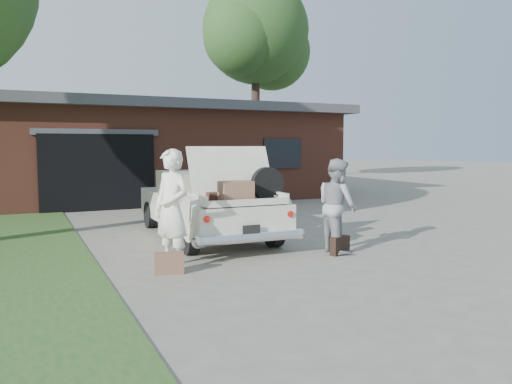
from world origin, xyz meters
name	(u,v)px	position (x,y,z in m)	size (l,w,h in m)	color
ground	(272,265)	(0.00, 0.00, 0.00)	(90.00, 90.00, 0.00)	gray
house	(154,151)	(0.98, 11.47, 1.67)	(12.80, 7.80, 3.30)	brown
tree_right	(257,37)	(7.90, 17.07, 7.47)	(6.33, 5.50, 10.56)	#38281E
sedan	(206,203)	(-0.11, 2.73, 0.69)	(1.92, 4.71, 1.86)	silver
woman_left	(172,209)	(-1.49, 0.45, 0.91)	(0.66, 0.44, 1.82)	white
woman_right	(337,205)	(1.47, 0.37, 0.82)	(0.80, 0.62, 1.65)	gray
suitcase_left	(169,263)	(-1.63, 0.13, 0.16)	(0.42, 0.13, 0.33)	brown
suitcase_right	(340,245)	(1.39, 0.15, 0.16)	(0.41, 0.13, 0.32)	black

